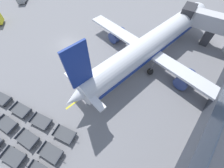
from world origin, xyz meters
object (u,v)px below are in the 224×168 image
Objects in this scene: baggage_dolly_row_near_col_c at (14,157)px; baggage_dolly_row_mid_a_col_b at (7,124)px; baggage_dolly_row_mid_a_col_c at (28,139)px; baggage_dolly_row_mid_a_col_d at (51,153)px; baggage_dolly_row_mid_b_col_d at (65,134)px; baggage_dolly_row_mid_b_col_c at (41,121)px; baggage_dolly_row_mid_b_col_a at (2,99)px; airplane at (150,45)px; baggage_dolly_row_mid_b_col_b at (21,110)px.

baggage_dolly_row_mid_a_col_b is at bearing 162.63° from baggage_dolly_row_near_col_c.
baggage_dolly_row_near_col_c and baggage_dolly_row_mid_a_col_c have the same top height.
baggage_dolly_row_mid_b_col_d is (-0.48, 2.70, 0.00)m from baggage_dolly_row_mid_a_col_d.
baggage_dolly_row_mid_b_col_d is (3.50, 3.73, 0.00)m from baggage_dolly_row_mid_a_col_c.
baggage_dolly_row_mid_a_col_c is 1.00× the size of baggage_dolly_row_mid_b_col_c.
baggage_dolly_row_mid_b_col_a and baggage_dolly_row_mid_b_col_c have the same top height.
baggage_dolly_row_mid_a_col_c is at bearing -165.42° from baggage_dolly_row_mid_a_col_d.
baggage_dolly_row_mid_b_col_a is at bearing 175.82° from baggage_dolly_row_mid_a_col_c.
airplane is at bearing 80.26° from baggage_dolly_row_mid_a_col_c.
baggage_dolly_row_mid_a_col_d is at bearing -4.13° from baggage_dolly_row_mid_b_col_b.
baggage_dolly_row_near_col_c is 4.80m from baggage_dolly_row_mid_a_col_d.
baggage_dolly_row_mid_b_col_c is (-4.98, -22.07, -3.09)m from airplane.
baggage_dolly_row_mid_b_col_b is 1.00× the size of baggage_dolly_row_mid_b_col_d.
baggage_dolly_row_mid_b_col_a is at bearing -166.32° from baggage_dolly_row_mid_b_col_d.
baggage_dolly_row_mid_b_col_b is (-0.47, 2.54, 0.00)m from baggage_dolly_row_mid_a_col_b.
baggage_dolly_row_mid_b_col_b is (-4.76, 1.67, 0.00)m from baggage_dolly_row_mid_a_col_c.
baggage_dolly_row_mid_a_col_b is 5.02m from baggage_dolly_row_mid_b_col_c.
baggage_dolly_row_mid_a_col_d is (3.34, 3.45, 0.00)m from baggage_dolly_row_near_col_c.
baggage_dolly_row_mid_a_col_d is at bearing 14.58° from baggage_dolly_row_mid_a_col_c.
baggage_dolly_row_mid_b_col_c is at bearing 13.49° from baggage_dolly_row_mid_b_col_a.
baggage_dolly_row_mid_a_col_d and baggage_dolly_row_mid_b_col_d have the same top height.
baggage_dolly_row_mid_a_col_d is 4.99m from baggage_dolly_row_mid_b_col_c.
baggage_dolly_row_mid_b_col_c is at bearing 160.81° from baggage_dolly_row_mid_a_col_d.
baggage_dolly_row_mid_a_col_d is 13.08m from baggage_dolly_row_mid_b_col_a.
baggage_dolly_row_near_col_c is 6.76m from baggage_dolly_row_mid_b_col_b.
baggage_dolly_row_mid_a_col_c and baggage_dolly_row_mid_b_col_d have the same top height.
baggage_dolly_row_mid_b_col_d is (12.60, 3.07, 0.00)m from baggage_dolly_row_mid_b_col_a.
airplane is 27.71m from baggage_dolly_row_mid_b_col_a.
baggage_dolly_row_mid_a_col_c and baggage_dolly_row_mid_b_col_a have the same top height.
baggage_dolly_row_mid_a_col_b is at bearing -79.55° from baggage_dolly_row_mid_b_col_b.
baggage_dolly_row_mid_a_col_b and baggage_dolly_row_mid_b_col_b have the same top height.
baggage_dolly_row_mid_b_col_c is at bearing -165.95° from baggage_dolly_row_mid_b_col_d.
baggage_dolly_row_mid_b_col_d is (4.23, 1.06, 0.00)m from baggage_dolly_row_mid_b_col_c.
baggage_dolly_row_mid_a_col_c is at bearing -19.30° from baggage_dolly_row_mid_b_col_b.
baggage_dolly_row_near_col_c and baggage_dolly_row_mid_a_col_b have the same top height.
baggage_dolly_row_mid_b_col_b is (-8.73, 0.63, 0.00)m from baggage_dolly_row_mid_a_col_d.
baggage_dolly_row_mid_b_col_b is 1.00× the size of baggage_dolly_row_mid_b_col_c.
baggage_dolly_row_mid_b_col_d is at bearing 14.05° from baggage_dolly_row_mid_b_col_c.
baggage_dolly_row_near_col_c is 1.00× the size of baggage_dolly_row_mid_a_col_c.
baggage_dolly_row_mid_b_col_a is 4.46m from baggage_dolly_row_mid_b_col_b.
baggage_dolly_row_near_col_c is at bearing -134.06° from baggage_dolly_row_mid_a_col_d.
baggage_dolly_row_mid_b_col_b is at bearing 142.91° from baggage_dolly_row_near_col_c.
baggage_dolly_row_near_col_c is 5.27m from baggage_dolly_row_mid_b_col_c.
baggage_dolly_row_mid_b_col_c is (-4.71, 1.64, 0.00)m from baggage_dolly_row_mid_a_col_d.
baggage_dolly_row_mid_a_col_d is at bearing -79.88° from baggage_dolly_row_mid_b_col_d.
airplane reaches higher than baggage_dolly_row_near_col_c.
baggage_dolly_row_mid_b_col_d is (2.86, 6.15, 0.00)m from baggage_dolly_row_near_col_c.
baggage_dolly_row_mid_a_col_b is 9.04m from baggage_dolly_row_mid_b_col_d.
airplane is at bearing 68.69° from baggage_dolly_row_mid_b_col_b.
baggage_dolly_row_mid_a_col_d is at bearing 45.94° from baggage_dolly_row_near_col_c.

